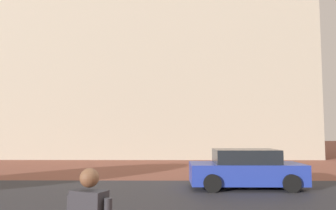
% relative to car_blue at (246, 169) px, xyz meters
% --- Properties ---
extents(ground_plane, '(120.00, 120.00, 0.00)m').
position_rel_car_blue_xyz_m(ground_plane, '(-2.63, 1.15, -0.70)').
color(ground_plane, brown).
extents(street_asphalt_strip, '(120.00, 6.45, 0.00)m').
position_rel_car_blue_xyz_m(street_asphalt_strip, '(-2.63, -1.42, -0.70)').
color(street_asphalt_strip, '#2D2D33').
rests_on(street_asphalt_strip, ground_plane).
extents(landmark_building, '(26.41, 11.71, 33.44)m').
position_rel_car_blue_xyz_m(landmark_building, '(-4.76, 17.50, 9.70)').
color(landmark_building, '#B2A893').
rests_on(landmark_building, ground_plane).
extents(car_blue, '(4.23, 2.04, 1.46)m').
position_rel_car_blue_xyz_m(car_blue, '(0.00, 0.00, 0.00)').
color(car_blue, '#23389E').
rests_on(car_blue, ground_plane).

